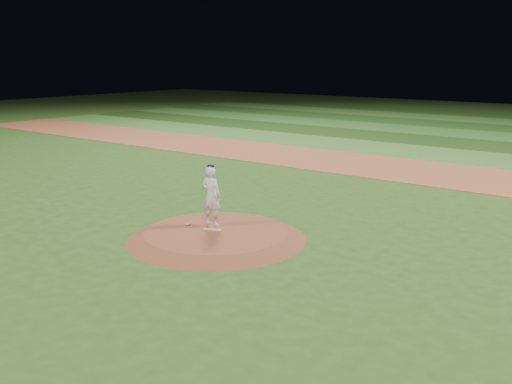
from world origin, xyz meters
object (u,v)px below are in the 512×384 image
(rosin_bag, at_px, (188,224))
(pitcher_on_mound, at_px, (211,196))
(pitchers_mound, at_px, (216,235))
(pitching_rubber, at_px, (212,230))

(rosin_bag, height_order, pitcher_on_mound, pitcher_on_mound)
(pitchers_mound, relative_size, pitcher_on_mound, 2.81)
(pitchers_mound, relative_size, pitching_rubber, 10.09)
(pitching_rubber, distance_m, pitcher_on_mound, 1.09)
(pitcher_on_mound, bearing_deg, pitching_rubber, -47.24)
(pitchers_mound, height_order, pitching_rubber, pitching_rubber)
(pitching_rubber, height_order, pitcher_on_mound, pitcher_on_mound)
(rosin_bag, distance_m, pitcher_on_mound, 1.20)
(rosin_bag, relative_size, pitcher_on_mound, 0.07)
(pitching_rubber, height_order, rosin_bag, rosin_bag)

